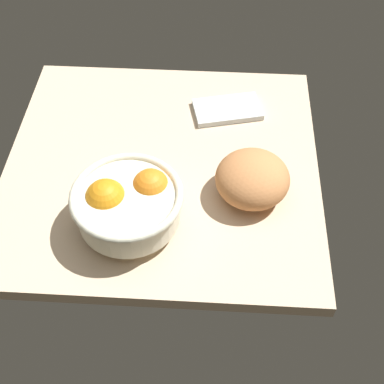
{
  "coord_description": "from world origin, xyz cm",
  "views": [
    {
      "loc": [
        11.01,
        -76.36,
        83.02
      ],
      "look_at": [
        7.23,
        -11.73,
        5.0
      ],
      "focal_mm": 48.98,
      "sensor_mm": 36.0,
      "label": 1
    }
  ],
  "objects": [
    {
      "name": "ground_plane",
      "position": [
        0.0,
        0.0,
        -1.5
      ],
      "size": [
        67.31,
        65.19,
        3.0
      ],
      "primitive_type": "cube",
      "color": "#D1B493"
    },
    {
      "name": "fruit_bowl",
      "position": [
        -4.66,
        -15.92,
        6.12
      ],
      "size": [
        21.25,
        21.25,
        11.1
      ],
      "color": "beige",
      "rests_on": "ground"
    },
    {
      "name": "bread_loaf",
      "position": [
        19.04,
        -7.2,
        4.55
      ],
      "size": [
        21.03,
        21.01,
        9.1
      ],
      "primitive_type": "ellipsoid",
      "rotation": [
        0.0,
        0.0,
        0.68
      ],
      "color": "#C47E49",
      "rests_on": "ground"
    },
    {
      "name": "napkin_folded",
      "position": [
        13.88,
        17.54,
        0.71
      ],
      "size": [
        17.15,
        12.24,
        1.41
      ],
      "primitive_type": "cube",
      "rotation": [
        0.0,
        0.0,
        0.24
      ],
      "color": "silver",
      "rests_on": "ground"
    }
  ]
}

